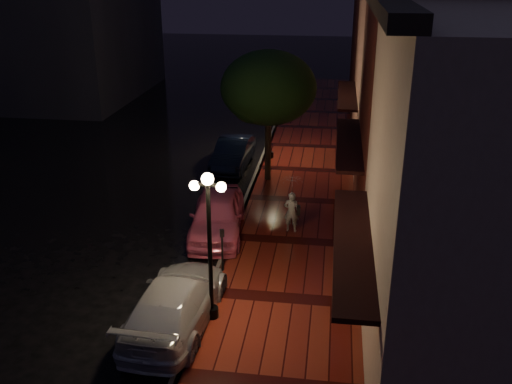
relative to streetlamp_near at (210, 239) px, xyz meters
The scene contains 15 objects.
ground 5.65m from the streetlamp_near, 94.00° to the left, with size 120.00×120.00×0.00m, color black.
sidewalk 5.91m from the streetlamp_near, 69.19° to the left, with size 4.50×60.00×0.15m, color #47100C.
curb 5.61m from the streetlamp_near, 94.00° to the left, with size 0.25×60.00×0.15m, color #595451.
storefront_near 6.92m from the streetlamp_near, ahead, with size 5.00×8.00×8.50m, color gray.
storefront_mid 10.08m from the streetlamp_near, 46.47° to the left, with size 5.00×8.00×11.00m, color #511914.
storefront_far 16.52m from the streetlamp_near, 66.09° to the left, with size 5.00×8.00×9.00m, color #8C5951.
storefront_extra 25.98m from the streetlamp_near, 75.10° to the left, with size 5.00×12.00×10.00m, color #511914.
streetlamp_near is the anchor object (origin of this frame).
streetlamp_far 14.00m from the streetlamp_near, 90.00° to the left, with size 0.96×0.36×4.31m.
street_tree 11.12m from the streetlamp_near, 88.65° to the left, with size 4.16×4.16×5.80m.
pink_car 5.79m from the streetlamp_near, 99.95° to the left, with size 1.87×4.64×1.58m, color #E96087.
navy_car 13.03m from the streetlamp_near, 97.42° to the left, with size 1.50×4.30×1.42m, color black.
silver_car 2.13m from the streetlamp_near, 161.92° to the right, with size 2.02×4.97×1.44m, color #BAB9C2.
woman_with_umbrella 6.11m from the streetlamp_near, 73.09° to the left, with size 0.90×0.91×2.16m.
parking_meter 3.03m from the streetlamp_near, 94.43° to the left, with size 0.16×0.14×1.46m.
Camera 1 is at (3.44, -18.20, 9.48)m, focal length 40.00 mm.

